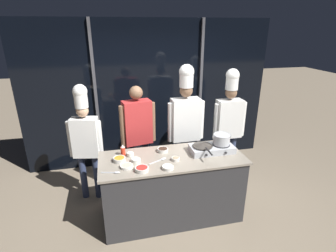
{
  "coord_description": "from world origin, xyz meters",
  "views": [
    {
      "loc": [
        -0.76,
        -3.0,
        2.57
      ],
      "look_at": [
        0.0,
        0.25,
        1.29
      ],
      "focal_mm": 28.0,
      "sensor_mm": 36.0,
      "label": 1
    }
  ],
  "objects_px": {
    "serving_spoon_slotted": "(161,160)",
    "chef_sous": "(185,119)",
    "prep_bowl_soy_glaze": "(163,150)",
    "chef_head": "(85,136)",
    "portable_stove": "(212,148)",
    "frying_pan": "(203,145)",
    "prep_bowl_bell_pepper": "(142,169)",
    "prep_bowl_rice": "(168,167)",
    "squeeze_bottle_chili": "(123,151)",
    "prep_bowl_mushrooms": "(176,159)",
    "stock_pot": "(222,139)",
    "prep_bowl_carrots": "(119,159)",
    "prep_bowl_garlic": "(130,154)",
    "prep_bowl_shrimp": "(127,166)",
    "person_guest": "(138,129)",
    "prep_bowl_onion": "(136,160)",
    "chef_line": "(229,118)",
    "serving_spoon_solid": "(114,172)"
  },
  "relations": [
    {
      "from": "prep_bowl_carrots",
      "to": "prep_bowl_onion",
      "type": "xyz_separation_m",
      "value": [
        0.21,
        -0.07,
        -0.0
      ]
    },
    {
      "from": "prep_bowl_onion",
      "to": "prep_bowl_carrots",
      "type": "bearing_deg",
      "value": 161.81
    },
    {
      "from": "squeeze_bottle_chili",
      "to": "prep_bowl_rice",
      "type": "distance_m",
      "value": 0.7
    },
    {
      "from": "chef_head",
      "to": "portable_stove",
      "type": "bearing_deg",
      "value": 169.84
    },
    {
      "from": "prep_bowl_soy_glaze",
      "to": "prep_bowl_rice",
      "type": "relative_size",
      "value": 1.09
    },
    {
      "from": "prep_bowl_bell_pepper",
      "to": "chef_sous",
      "type": "bearing_deg",
      "value": 49.98
    },
    {
      "from": "frying_pan",
      "to": "serving_spoon_solid",
      "type": "xyz_separation_m",
      "value": [
        -1.2,
        -0.26,
        -0.12
      ]
    },
    {
      "from": "portable_stove",
      "to": "prep_bowl_rice",
      "type": "distance_m",
      "value": 0.76
    },
    {
      "from": "chef_line",
      "to": "prep_bowl_shrimp",
      "type": "bearing_deg",
      "value": 27.31
    },
    {
      "from": "portable_stove",
      "to": "prep_bowl_onion",
      "type": "bearing_deg",
      "value": -176.84
    },
    {
      "from": "prep_bowl_bell_pepper",
      "to": "prep_bowl_garlic",
      "type": "height_order",
      "value": "prep_bowl_bell_pepper"
    },
    {
      "from": "serving_spoon_slotted",
      "to": "prep_bowl_onion",
      "type": "bearing_deg",
      "value": 176.04
    },
    {
      "from": "prep_bowl_soy_glaze",
      "to": "prep_bowl_rice",
      "type": "bearing_deg",
      "value": -94.52
    },
    {
      "from": "prep_bowl_rice",
      "to": "serving_spoon_slotted",
      "type": "height_order",
      "value": "prep_bowl_rice"
    },
    {
      "from": "portable_stove",
      "to": "chef_line",
      "type": "height_order",
      "value": "chef_line"
    },
    {
      "from": "prep_bowl_bell_pepper",
      "to": "prep_bowl_rice",
      "type": "height_order",
      "value": "prep_bowl_bell_pepper"
    },
    {
      "from": "stock_pot",
      "to": "chef_sous",
      "type": "xyz_separation_m",
      "value": [
        -0.31,
        0.71,
        0.07
      ]
    },
    {
      "from": "prep_bowl_shrimp",
      "to": "serving_spoon_solid",
      "type": "relative_size",
      "value": 0.71
    },
    {
      "from": "prep_bowl_bell_pepper",
      "to": "prep_bowl_rice",
      "type": "xyz_separation_m",
      "value": [
        0.32,
        -0.03,
        -0.01
      ]
    },
    {
      "from": "portable_stove",
      "to": "chef_sous",
      "type": "height_order",
      "value": "chef_sous"
    },
    {
      "from": "squeeze_bottle_chili",
      "to": "serving_spoon_solid",
      "type": "bearing_deg",
      "value": -107.78
    },
    {
      "from": "prep_bowl_bell_pepper",
      "to": "frying_pan",
      "type": "bearing_deg",
      "value": 18.14
    },
    {
      "from": "serving_spoon_slotted",
      "to": "chef_head",
      "type": "bearing_deg",
      "value": 142.49
    },
    {
      "from": "prep_bowl_soy_glaze",
      "to": "person_guest",
      "type": "bearing_deg",
      "value": 114.99
    },
    {
      "from": "prep_bowl_rice",
      "to": "squeeze_bottle_chili",
      "type": "bearing_deg",
      "value": 136.42
    },
    {
      "from": "prep_bowl_carrots",
      "to": "stock_pot",
      "type": "bearing_deg",
      "value": -0.4
    },
    {
      "from": "chef_head",
      "to": "chef_line",
      "type": "bearing_deg",
      "value": -166.7
    },
    {
      "from": "stock_pot",
      "to": "prep_bowl_onion",
      "type": "distance_m",
      "value": 1.2
    },
    {
      "from": "prep_bowl_garlic",
      "to": "portable_stove",
      "type": "bearing_deg",
      "value": -6.45
    },
    {
      "from": "prep_bowl_mushrooms",
      "to": "chef_sous",
      "type": "xyz_separation_m",
      "value": [
        0.38,
        0.85,
        0.22
      ]
    },
    {
      "from": "squeeze_bottle_chili",
      "to": "chef_head",
      "type": "xyz_separation_m",
      "value": [
        -0.51,
        0.51,
        0.05
      ]
    },
    {
      "from": "prep_bowl_soy_glaze",
      "to": "chef_head",
      "type": "xyz_separation_m",
      "value": [
        -1.05,
        0.52,
        0.1
      ]
    },
    {
      "from": "stock_pot",
      "to": "prep_bowl_bell_pepper",
      "type": "xyz_separation_m",
      "value": [
        -1.15,
        -0.29,
        -0.15
      ]
    },
    {
      "from": "prep_bowl_carrots",
      "to": "chef_sous",
      "type": "height_order",
      "value": "chef_sous"
    },
    {
      "from": "prep_bowl_carrots",
      "to": "prep_bowl_garlic",
      "type": "relative_size",
      "value": 1.74
    },
    {
      "from": "frying_pan",
      "to": "person_guest",
      "type": "distance_m",
      "value": 1.09
    },
    {
      "from": "portable_stove",
      "to": "stock_pot",
      "type": "distance_m",
      "value": 0.19
    },
    {
      "from": "prep_bowl_soy_glaze",
      "to": "prep_bowl_mushrooms",
      "type": "bearing_deg",
      "value": -69.56
    },
    {
      "from": "serving_spoon_slotted",
      "to": "chef_sous",
      "type": "bearing_deg",
      "value": 54.81
    },
    {
      "from": "prep_bowl_soy_glaze",
      "to": "person_guest",
      "type": "relative_size",
      "value": 0.09
    },
    {
      "from": "stock_pot",
      "to": "prep_bowl_carrots",
      "type": "xyz_separation_m",
      "value": [
        -1.4,
        0.01,
        -0.15
      ]
    },
    {
      "from": "person_guest",
      "to": "prep_bowl_shrimp",
      "type": "bearing_deg",
      "value": 64.29
    },
    {
      "from": "prep_bowl_mushrooms",
      "to": "person_guest",
      "type": "distance_m",
      "value": 0.96
    },
    {
      "from": "prep_bowl_mushrooms",
      "to": "prep_bowl_shrimp",
      "type": "distance_m",
      "value": 0.63
    },
    {
      "from": "prep_bowl_shrimp",
      "to": "serving_spoon_slotted",
      "type": "xyz_separation_m",
      "value": [
        0.45,
        0.09,
        -0.01
      ]
    },
    {
      "from": "prep_bowl_carrots",
      "to": "serving_spoon_slotted",
      "type": "xyz_separation_m",
      "value": [
        0.53,
        -0.09,
        -0.02
      ]
    },
    {
      "from": "portable_stove",
      "to": "frying_pan",
      "type": "relative_size",
      "value": 1.25
    },
    {
      "from": "frying_pan",
      "to": "prep_bowl_garlic",
      "type": "relative_size",
      "value": 5.19
    },
    {
      "from": "prep_bowl_carrots",
      "to": "prep_bowl_shrimp",
      "type": "bearing_deg",
      "value": -66.87
    },
    {
      "from": "prep_bowl_carrots",
      "to": "chef_head",
      "type": "distance_m",
      "value": 0.81
    }
  ]
}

